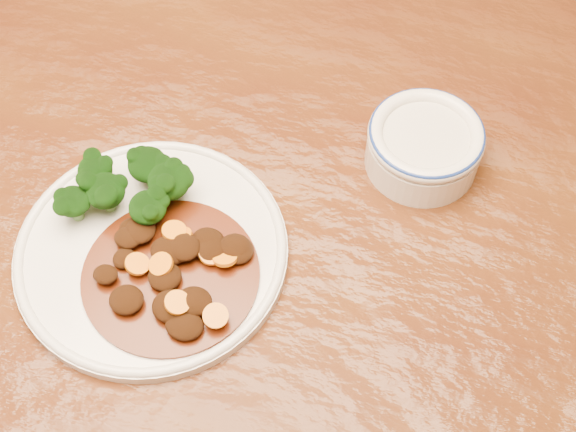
# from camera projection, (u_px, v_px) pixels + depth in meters

# --- Properties ---
(ground) EXTENTS (4.00, 4.00, 0.00)m
(ground) POSITION_uv_depth(u_px,v_px,m) (215.00, 417.00, 1.52)
(ground) COLOR #452211
(ground) RESTS_ON ground
(dining_table) EXTENTS (1.51, 0.92, 0.75)m
(dining_table) POSITION_uv_depth(u_px,v_px,m) (172.00, 230.00, 0.96)
(dining_table) COLOR #512A0E
(dining_table) RESTS_ON ground
(dinner_plate) EXTENTS (0.29, 0.29, 0.02)m
(dinner_plate) POSITION_uv_depth(u_px,v_px,m) (151.00, 251.00, 0.84)
(dinner_plate) COLOR silver
(dinner_plate) RESTS_ON dining_table
(broccoli_florets) EXTENTS (0.13, 0.10, 0.05)m
(broccoli_florets) POSITION_uv_depth(u_px,v_px,m) (129.00, 185.00, 0.84)
(broccoli_florets) COLOR #60934C
(broccoli_florets) RESTS_ON dinner_plate
(mince_stew) EXTENTS (0.18, 0.18, 0.03)m
(mince_stew) POSITION_uv_depth(u_px,v_px,m) (176.00, 269.00, 0.81)
(mince_stew) COLOR #4D1908
(mince_stew) RESTS_ON dinner_plate
(dip_bowl) EXTENTS (0.13, 0.13, 0.06)m
(dip_bowl) POSITION_uv_depth(u_px,v_px,m) (424.00, 145.00, 0.88)
(dip_bowl) COLOR silver
(dip_bowl) RESTS_ON dining_table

